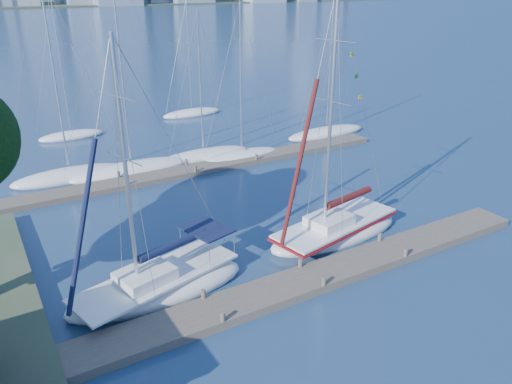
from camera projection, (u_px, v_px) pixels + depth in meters
ground at (311, 283)px, 22.93m from camera, size 700.00×700.00×0.00m
near_dock at (311, 279)px, 22.85m from camera, size 26.00×2.00×0.40m
far_dock at (204, 168)px, 36.49m from camera, size 30.00×1.80×0.36m
sailboat_navy at (157, 277)px, 21.74m from camera, size 8.49×4.66×11.77m
sailboat_maroon at (336, 219)px, 26.55m from camera, size 8.45×4.16×13.54m
bg_boat_0 at (70, 175)px, 34.80m from camera, size 8.14×4.47×14.24m
bg_boat_1 at (132, 169)px, 35.89m from camera, size 9.03×2.59×15.57m
bg_boat_2 at (203, 155)px, 38.92m from camera, size 7.91×5.13×11.37m
bg_boat_3 at (242, 156)px, 38.83m from camera, size 6.71×2.44×11.86m
bg_boat_5 at (326, 133)px, 44.74m from camera, size 8.37×4.59×12.05m
bg_boat_6 at (71, 135)px, 43.96m from camera, size 5.78×2.82×12.35m
bg_boat_7 at (192, 113)px, 51.42m from camera, size 6.54×3.26×11.52m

